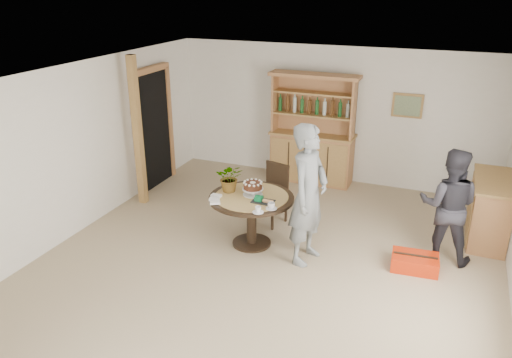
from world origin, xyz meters
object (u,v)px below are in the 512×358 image
object	(u,v)px
sideboard	(490,209)
teen_boy	(308,195)
dining_chair	(273,190)
red_suitcase	(415,262)
hutch	(312,146)
adult_person	(448,206)
dining_table	(252,206)

from	to	relation	value
sideboard	teen_boy	xyz separation A→B (m)	(-2.30, -1.56, 0.49)
dining_chair	teen_boy	distance (m)	1.31
dining_chair	red_suitcase	size ratio (longest dim) A/B	1.50
hutch	adult_person	bearing A→B (deg)	-40.16
teen_boy	red_suitcase	bearing A→B (deg)	-68.23
dining_chair	dining_table	bearing A→B (deg)	-75.65
dining_table	teen_boy	bearing A→B (deg)	-6.71
dining_table	dining_chair	xyz separation A→B (m)	(0.02, 0.83, -0.07)
teen_boy	adult_person	distance (m)	1.87
sideboard	adult_person	xyz separation A→B (m)	(-0.58, -0.84, 0.32)
dining_chair	adult_person	size ratio (longest dim) A/B	0.59
dining_chair	adult_person	bearing A→B (deg)	11.23
dining_chair	teen_boy	xyz separation A→B (m)	(0.83, -0.93, 0.43)
adult_person	dining_table	bearing A→B (deg)	15.39
hutch	dining_chair	size ratio (longest dim) A/B	2.16
hutch	red_suitcase	bearing A→B (deg)	-49.36
sideboard	teen_boy	size ratio (longest dim) A/B	0.66
hutch	adult_person	xyz separation A→B (m)	(2.46, -2.08, 0.11)
dining_chair	red_suitcase	xyz separation A→B (m)	(2.24, -0.64, -0.43)
adult_person	red_suitcase	bearing A→B (deg)	56.35
dining_table	sideboard	bearing A→B (deg)	24.88
red_suitcase	dining_chair	bearing A→B (deg)	159.56
hutch	dining_chair	xyz separation A→B (m)	(-0.08, -1.87, -0.15)
sideboard	dining_table	bearing A→B (deg)	-155.12
dining_table	adult_person	distance (m)	2.65
teen_boy	red_suitcase	world-z (taller)	teen_boy
adult_person	red_suitcase	distance (m)	0.87
teen_boy	adult_person	world-z (taller)	teen_boy
hutch	dining_chair	bearing A→B (deg)	-92.58
dining_chair	red_suitcase	distance (m)	2.37
hutch	teen_boy	xyz separation A→B (m)	(0.74, -2.80, 0.27)
teen_boy	adult_person	bearing A→B (deg)	-57.04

